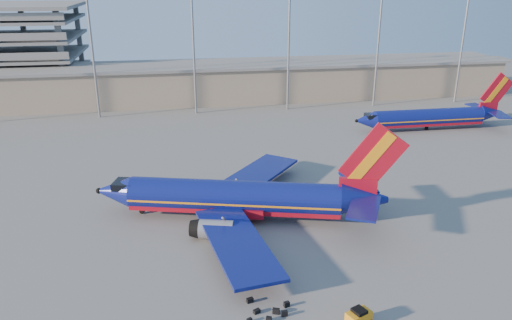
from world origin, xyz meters
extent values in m
plane|color=slate|center=(0.00, 0.00, 0.00)|extent=(220.00, 220.00, 0.00)
cube|color=gray|center=(10.00, 58.00, 4.00)|extent=(120.00, 15.00, 8.00)
cube|color=slate|center=(10.00, 58.00, 8.20)|extent=(122.00, 16.00, 0.60)
cylinder|color=gray|center=(-25.00, 46.00, 14.00)|extent=(0.44, 0.44, 28.00)
cylinder|color=gray|center=(-5.00, 46.00, 14.00)|extent=(0.44, 0.44, 28.00)
cylinder|color=gray|center=(15.00, 46.00, 14.00)|extent=(0.44, 0.44, 28.00)
cylinder|color=gray|center=(35.00, 46.00, 14.00)|extent=(0.44, 0.44, 28.00)
cylinder|color=gray|center=(55.00, 46.00, 14.00)|extent=(0.44, 0.44, 28.00)
cylinder|color=navy|center=(-3.33, -4.46, 2.82)|extent=(25.22, 10.38, 3.87)
cube|color=#AA0D1D|center=(-3.33, -4.46, 1.83)|extent=(25.03, 9.68, 1.36)
cube|color=orange|center=(-3.33, -4.46, 2.56)|extent=(25.23, 10.42, 0.23)
cone|color=navy|center=(-17.54, -0.55, 2.82)|extent=(5.26, 4.89, 3.87)
cube|color=black|center=(-16.23, -0.91, 3.82)|extent=(3.14, 3.29, 0.84)
cone|color=navy|center=(11.39, -8.50, 3.19)|extent=(6.27, 5.17, 3.87)
cube|color=#AA0D1D|center=(10.58, -8.28, 4.60)|extent=(4.39, 1.72, 2.30)
cube|color=#AA0D1D|center=(11.99, -8.67, 8.26)|extent=(7.49, 2.36, 8.34)
cube|color=orange|center=(11.79, -8.61, 8.26)|extent=(5.04, 1.78, 6.54)
cube|color=navy|center=(11.93, -4.97, 3.76)|extent=(3.53, 6.86, 0.23)
cube|color=navy|center=(10.04, -11.82, 3.76)|extent=(5.86, 7.38, 0.23)
cube|color=navy|center=(0.62, 4.00, 1.88)|extent=(14.32, 15.84, 0.37)
cube|color=navy|center=(-4.26, -13.74, 1.88)|extent=(7.60, 16.81, 0.37)
cube|color=#AA0D1D|center=(-2.83, -4.59, 1.41)|extent=(7.13, 5.60, 1.05)
cylinder|color=gray|center=(-3.10, 1.12, 1.20)|extent=(4.21, 3.12, 2.20)
cylinder|color=gray|center=(-5.98, -9.37, 1.20)|extent=(4.21, 3.12, 2.20)
cylinder|color=gray|center=(-14.42, -1.41, 0.58)|extent=(0.31, 0.31, 1.15)
cylinder|color=black|center=(-14.42, -1.41, 0.33)|extent=(0.71, 0.43, 0.67)
cylinder|color=black|center=(-1.10, -2.25, 0.44)|extent=(1.00, 0.79, 0.88)
cylinder|color=black|center=(-2.54, -7.49, 0.44)|extent=(1.00, 0.79, 0.88)
cylinder|color=navy|center=(37.66, 26.14, 2.40)|extent=(21.32, 3.29, 3.29)
cube|color=#AA0D1D|center=(37.66, 26.14, 1.55)|extent=(21.32, 2.67, 1.16)
cube|color=orange|center=(37.66, 26.14, 2.18)|extent=(21.32, 3.33, 0.20)
cone|color=navy|center=(25.14, 26.14, 2.40)|extent=(3.73, 3.29, 3.29)
cube|color=black|center=(26.29, 26.14, 3.24)|extent=(2.13, 2.31, 0.71)
cone|color=navy|center=(50.64, 26.15, 2.71)|extent=(4.62, 3.29, 3.29)
cube|color=#AA0D1D|center=(49.92, 26.15, 3.91)|extent=(3.73, 0.49, 1.95)
cube|color=#AA0D1D|center=(51.17, 26.15, 7.02)|extent=(6.52, 0.29, 7.09)
cube|color=orange|center=(50.99, 26.15, 7.02)|extent=(4.34, 0.37, 5.56)
cube|color=navy|center=(50.28, 29.17, 3.20)|extent=(3.79, 6.12, 0.20)
cube|color=navy|center=(50.28, 23.13, 3.20)|extent=(3.79, 6.12, 0.20)
cylinder|color=black|center=(37.66, 26.14, 0.40)|extent=(0.62, 0.62, 0.80)
cube|color=orange|center=(4.34, -25.86, 0.75)|extent=(2.39, 1.91, 0.99)
cube|color=black|center=(4.34, -25.86, 1.34)|extent=(1.34, 1.40, 0.35)
cylinder|color=black|center=(4.86, -25.04, 0.26)|extent=(0.55, 0.37, 0.52)
cube|color=black|center=(-4.62, -23.99, 0.18)|extent=(0.53, 0.46, 0.35)
cube|color=black|center=(-2.98, -24.19, 0.21)|extent=(0.57, 0.52, 0.42)
cube|color=black|center=(-1.52, -23.73, 0.26)|extent=(0.55, 0.28, 0.51)
cube|color=black|center=(-3.80, -22.92, 0.18)|extent=(0.68, 0.58, 0.35)
cube|color=black|center=(-2.17, -23.29, 0.26)|extent=(0.66, 0.50, 0.52)
cube|color=black|center=(-1.04, -22.49, 0.25)|extent=(0.56, 0.43, 0.49)
cube|color=black|center=(-4.14, -21.32, 0.22)|extent=(0.67, 0.48, 0.44)
camera|label=1|loc=(-9.96, -58.41, 27.44)|focal=35.00mm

